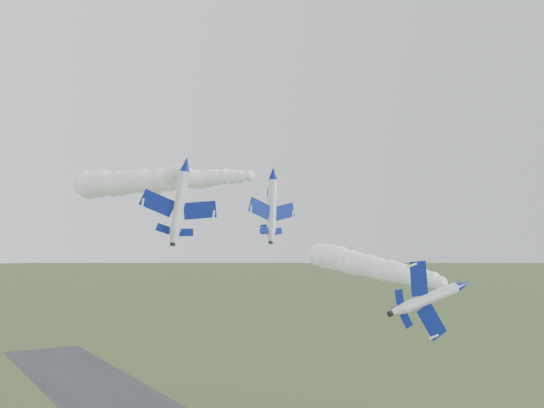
# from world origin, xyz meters

# --- Properties ---
(jet_lead) EXTENTS (5.42, 11.09, 8.85)m
(jet_lead) POSITION_xyz_m (13.06, -9.89, 31.70)
(jet_lead) COLOR white
(smoke_trail_jet_lead) EXTENTS (20.07, 54.96, 4.86)m
(smoke_trail_jet_lead) POSITION_xyz_m (22.96, 18.94, 32.83)
(smoke_trail_jet_lead) COLOR white
(jet_pair_left) EXTENTS (10.71, 12.53, 3.41)m
(jet_pair_left) POSITION_xyz_m (-9.54, 19.68, 47.79)
(jet_pair_left) COLOR white
(smoke_trail_jet_pair_left) EXTENTS (29.81, 72.62, 5.75)m
(smoke_trail_jet_pair_left) POSITION_xyz_m (2.48, 58.12, 49.58)
(smoke_trail_jet_pair_left) COLOR white
(jet_pair_right) EXTENTS (10.10, 11.80, 2.96)m
(jet_pair_right) POSITION_xyz_m (4.94, 19.40, 47.33)
(jet_pair_right) COLOR white
(smoke_trail_jet_pair_right) EXTENTS (20.40, 58.14, 5.71)m
(smoke_trail_jet_pair_right) POSITION_xyz_m (-2.60, 50.25, 48.26)
(smoke_trail_jet_pair_right) COLOR white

